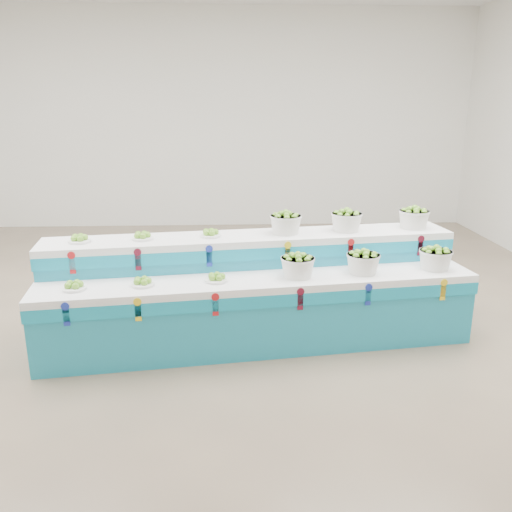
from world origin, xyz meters
The scene contains 15 objects.
ground centered at (0.00, 0.00, 0.00)m, with size 10.00×10.00×0.00m, color brown.
back_wall centered at (0.00, 5.00, 2.00)m, with size 10.00×10.00×0.00m, color silver.
display_stand centered at (0.71, -0.20, 0.51)m, with size 4.22×1.08×1.02m, color teal, non-canonical shape.
plate_lower_left centered at (-0.94, -0.68, 0.76)m, with size 0.22×0.22×0.09m, color white.
plate_lower_mid centered at (-0.34, -0.60, 0.76)m, with size 0.22×0.22×0.09m, color white.
plate_lower_right centered at (0.33, -0.51, 0.76)m, with size 0.22×0.22×0.09m, color white.
basket_lower_left centered at (1.10, -0.41, 0.84)m, with size 0.32×0.32×0.23m, color silver, non-canonical shape.
basket_lower_mid centered at (1.75, -0.33, 0.84)m, with size 0.32×0.32×0.23m, color silver, non-canonical shape.
basket_lower_right centered at (2.50, -0.23, 0.84)m, with size 0.32×0.32×0.23m, color silver, non-canonical shape.
plate_upper_left centered at (-1.01, -0.16, 1.06)m, with size 0.22×0.22×0.09m, color white.
plate_upper_mid centered at (-0.41, -0.08, 1.06)m, with size 0.22×0.22×0.09m, color white.
plate_upper_right centered at (0.26, 0.00, 1.06)m, with size 0.22×0.22×0.09m, color white.
basket_upper_left centered at (1.03, 0.10, 1.14)m, with size 0.32×0.32×0.23m, color silver, non-canonical shape.
basket_upper_mid centered at (1.68, 0.19, 1.14)m, with size 0.32×0.32×0.23m, color silver, non-canonical shape.
basket_upper_right centered at (2.44, 0.29, 1.14)m, with size 0.32×0.32×0.23m, color silver, non-canonical shape.
Camera 1 is at (0.48, -5.16, 2.33)m, focal length 36.81 mm.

